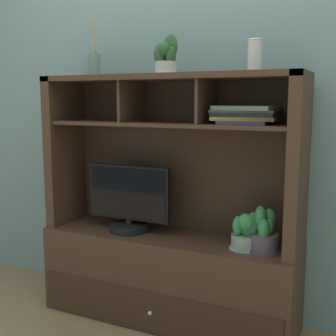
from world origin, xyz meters
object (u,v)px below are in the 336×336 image
at_px(media_console, 169,247).
at_px(ceramic_vase, 255,55).
at_px(magazine_stack_left, 245,115).
at_px(potted_fern, 265,234).
at_px(potted_succulent, 166,57).
at_px(diffuser_bottle, 95,65).
at_px(tv_monitor, 129,202).
at_px(potted_orchid, 245,233).

distance_m(media_console, ceramic_vase, 1.13).
bearing_deg(magazine_stack_left, media_console, 176.85).
bearing_deg(potted_fern, potted_succulent, 178.57).
bearing_deg(diffuser_bottle, media_console, 0.60).
xyz_separation_m(media_console, potted_succulent, (-0.00, -0.03, 1.04)).
height_order(diffuser_bottle, potted_succulent, diffuser_bottle).
xyz_separation_m(media_console, potted_fern, (0.55, -0.04, 0.16)).
bearing_deg(media_console, ceramic_vase, -3.05).
bearing_deg(tv_monitor, diffuser_bottle, 171.87).
height_order(media_console, potted_orchid, media_console).
xyz_separation_m(potted_orchid, diffuser_bottle, (-0.92, 0.05, 0.86)).
xyz_separation_m(media_console, tv_monitor, (-0.23, -0.04, 0.24)).
xyz_separation_m(tv_monitor, magazine_stack_left, (0.66, 0.01, 0.51)).
distance_m(tv_monitor, potted_succulent, 0.83).
relative_size(media_console, potted_orchid, 7.45).
distance_m(potted_succulent, ceramic_vase, 0.47).
bearing_deg(potted_fern, diffuser_bottle, 177.82).
distance_m(potted_orchid, magazine_stack_left, 0.59).
bearing_deg(diffuser_bottle, magazine_stack_left, -1.19).
distance_m(tv_monitor, potted_fern, 0.79).
bearing_deg(media_console, tv_monitor, -170.70).
bearing_deg(media_console, magazine_stack_left, -3.15).
bearing_deg(media_console, potted_fern, -4.56).
height_order(potted_orchid, potted_fern, potted_fern).
bearing_deg(tv_monitor, ceramic_vase, 1.09).
relative_size(potted_orchid, potted_succulent, 0.93).
bearing_deg(ceramic_vase, potted_succulent, -179.39).
bearing_deg(potted_orchid, media_console, 173.30).
distance_m(media_console, potted_orchid, 0.48).
xyz_separation_m(potted_fern, diffuser_bottle, (-1.02, 0.04, 0.86)).
distance_m(tv_monitor, diffuser_bottle, 0.81).
relative_size(potted_fern, magazine_stack_left, 0.70).
height_order(potted_orchid, magazine_stack_left, magazine_stack_left).
bearing_deg(magazine_stack_left, potted_succulent, -179.13).
distance_m(media_console, diffuser_bottle, 1.12).
bearing_deg(potted_orchid, potted_fern, 5.51).
xyz_separation_m(media_console, ceramic_vase, (0.47, -0.02, 1.03)).
relative_size(media_console, potted_succulent, 6.94).
xyz_separation_m(media_console, potted_orchid, (0.45, -0.05, 0.16)).
xyz_separation_m(tv_monitor, potted_orchid, (0.69, -0.01, -0.08)).
relative_size(potted_orchid, magazine_stack_left, 0.59).
distance_m(magazine_stack_left, ceramic_vase, 0.29).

